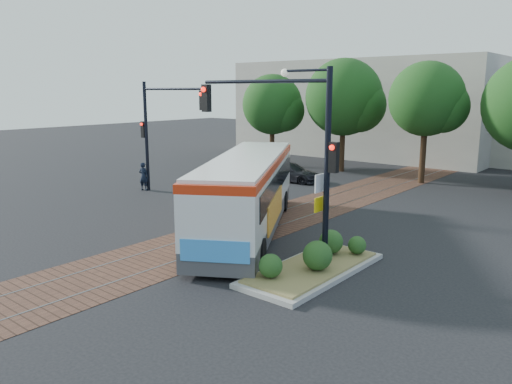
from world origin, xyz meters
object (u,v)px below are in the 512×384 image
city_bus (248,190)px  parked_car (290,172)px  signal_pole_main (293,136)px  officer (144,176)px  traffic_island (315,261)px  signal_pole_left (159,122)px

city_bus → parked_car: bearing=86.4°
city_bus → signal_pole_main: bearing=-60.8°
signal_pole_main → officer: 14.68m
city_bus → traffic_island: 5.29m
city_bus → traffic_island: size_ratio=2.09×
city_bus → traffic_island: city_bus is taller
city_bus → signal_pole_left: signal_pole_left is taller
traffic_island → officer: size_ratio=3.28×
signal_pole_main → parked_car: size_ratio=1.51×
traffic_island → city_bus: bearing=154.6°
officer → signal_pole_main: bearing=145.7°
traffic_island → signal_pole_left: size_ratio=0.87×
traffic_island → signal_pole_main: 3.95m
traffic_island → signal_pole_main: bearing=174.6°
traffic_island → signal_pole_left: signal_pole_left is taller
parked_car → signal_pole_left: bearing=148.9°
parked_car → signal_pole_main: bearing=-150.5°
signal_pole_left → officer: 3.34m
city_bus → signal_pole_left: bearing=131.6°
traffic_island → parked_car: 15.71m
traffic_island → signal_pole_main: signal_pole_main is taller
signal_pole_main → officer: (-13.52, 4.62, -3.36)m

